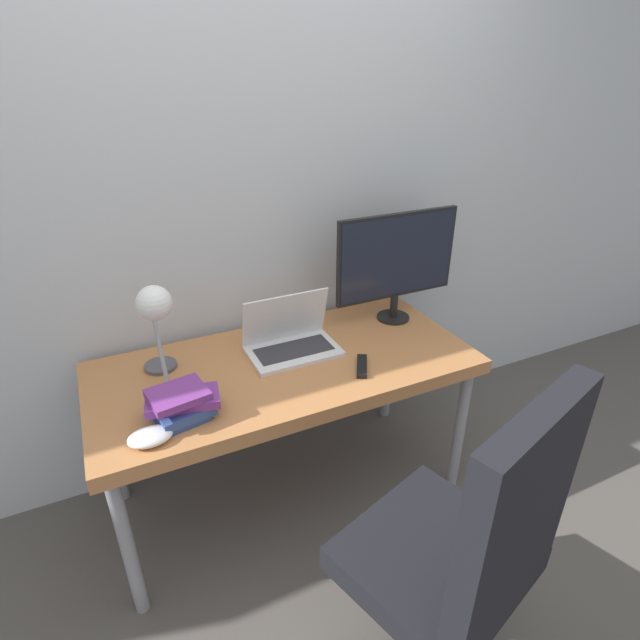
# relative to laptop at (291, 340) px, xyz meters

# --- Properties ---
(ground_plane) EXTENTS (12.00, 12.00, 0.00)m
(ground_plane) POSITION_rel_laptop_xyz_m (-0.06, -0.44, -0.77)
(ground_plane) COLOR #514C47
(wall_back) EXTENTS (8.00, 0.05, 2.60)m
(wall_back) POSITION_rel_laptop_xyz_m (-0.06, 0.35, 0.53)
(wall_back) COLOR silver
(wall_back) RESTS_ON ground_plane
(desk) EXTENTS (1.56, 0.72, 0.72)m
(desk) POSITION_rel_laptop_xyz_m (-0.06, -0.08, -0.11)
(desk) COLOR #B77542
(desk) RESTS_ON ground_plane
(laptop) EXTENTS (0.38, 0.24, 0.25)m
(laptop) POSITION_rel_laptop_xyz_m (0.00, 0.00, 0.00)
(laptop) COLOR silver
(laptop) RESTS_ON desk
(monitor) EXTENTS (0.61, 0.16, 0.51)m
(monitor) POSITION_rel_laptop_xyz_m (0.56, 0.07, 0.25)
(monitor) COLOR black
(monitor) RESTS_ON desk
(desk_lamp) EXTENTS (0.13, 0.29, 0.42)m
(desk_lamp) POSITION_rel_laptop_xyz_m (-0.53, -0.04, 0.26)
(desk_lamp) COLOR #4C4C51
(desk_lamp) RESTS_ON desk
(office_chair) EXTENTS (0.62, 0.60, 1.15)m
(office_chair) POSITION_rel_laptop_xyz_m (0.09, -1.05, -0.14)
(office_chair) COLOR black
(office_chair) RESTS_ON ground_plane
(book_stack) EXTENTS (0.27, 0.20, 0.11)m
(book_stack) POSITION_rel_laptop_xyz_m (-0.51, -0.26, 0.01)
(book_stack) COLOR #334C8C
(book_stack) RESTS_ON desk
(tv_remote) EXTENTS (0.11, 0.15, 0.02)m
(tv_remote) POSITION_rel_laptop_xyz_m (0.20, -0.26, -0.04)
(tv_remote) COLOR black
(tv_remote) RESTS_ON desk
(game_controller) EXTENTS (0.14, 0.10, 0.04)m
(game_controller) POSITION_rel_laptop_xyz_m (-0.64, -0.34, -0.03)
(game_controller) COLOR white
(game_controller) RESTS_ON desk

